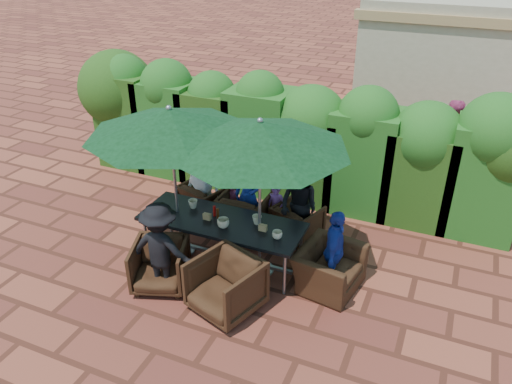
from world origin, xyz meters
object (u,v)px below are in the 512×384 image
at_px(chair_far_right, 298,221).
at_px(chair_far_left, 206,199).
at_px(chair_end_right, 329,262).
at_px(umbrella_right, 260,135).
at_px(chair_far_mid, 245,210).
at_px(umbrella_left, 170,122).
at_px(chair_near_right, 225,284).
at_px(dining_table, 221,224).
at_px(chair_near_left, 160,263).

bearing_deg(chair_far_right, chair_far_left, 18.45).
bearing_deg(chair_end_right, umbrella_right, 102.54).
relative_size(umbrella_right, chair_far_mid, 3.09).
bearing_deg(umbrella_left, chair_far_right, 33.99).
height_order(chair_far_left, chair_near_right, chair_near_right).
height_order(dining_table, chair_near_left, chair_near_left).
bearing_deg(umbrella_left, chair_far_mid, 53.66).
height_order(umbrella_left, chair_end_right, umbrella_left).
bearing_deg(chair_far_mid, umbrella_left, 54.69).
distance_m(dining_table, umbrella_right, 1.66).
bearing_deg(dining_table, chair_far_left, 128.88).
xyz_separation_m(dining_table, umbrella_left, (-0.74, -0.03, 1.54)).
height_order(dining_table, chair_end_right, chair_end_right).
bearing_deg(umbrella_left, chair_near_left, -77.90).
height_order(chair_far_right, chair_near_left, chair_near_left).
distance_m(chair_near_left, chair_near_right, 1.10).
xyz_separation_m(chair_far_right, chair_near_right, (-0.33, -2.01, 0.08)).
bearing_deg(dining_table, chair_far_right, 50.48).
relative_size(chair_far_left, chair_end_right, 0.80).
bearing_deg(umbrella_right, chair_near_right, -94.91).
bearing_deg(chair_near_right, umbrella_left, 162.38).
xyz_separation_m(umbrella_right, chair_end_right, (1.06, 0.06, -1.80)).
relative_size(chair_far_right, chair_near_left, 0.91).
bearing_deg(chair_near_right, umbrella_right, 103.52).
relative_size(umbrella_left, chair_near_left, 3.18).
height_order(chair_far_left, chair_end_right, chair_end_right).
xyz_separation_m(umbrella_left, chair_near_left, (0.18, -0.84, -1.83)).
distance_m(umbrella_left, chair_far_right, 2.68).
height_order(chair_near_left, chair_end_right, chair_end_right).
relative_size(dining_table, chair_far_left, 3.32).
distance_m(chair_far_right, chair_near_left, 2.39).
distance_m(umbrella_right, chair_far_right, 2.14).
distance_m(chair_far_mid, chair_far_right, 0.90).
height_order(chair_far_right, chair_near_right, chair_near_right).
bearing_deg(chair_end_right, chair_far_mid, 72.66).
relative_size(chair_far_left, chair_far_right, 1.08).
distance_m(umbrella_left, umbrella_right, 1.36).
distance_m(chair_far_left, chair_far_right, 1.72).
bearing_deg(chair_far_right, umbrella_left, 52.88).
relative_size(umbrella_left, chair_far_mid, 3.06).
relative_size(dining_table, chair_near_right, 2.91).
height_order(umbrella_right, chair_far_right, umbrella_right).
bearing_deg(dining_table, chair_near_left, -122.62).
bearing_deg(umbrella_right, chair_end_right, 3.13).
bearing_deg(dining_table, umbrella_left, -177.44).
relative_size(umbrella_right, chair_far_left, 3.29).
relative_size(umbrella_left, chair_far_right, 3.50).
height_order(dining_table, chair_far_mid, chair_far_mid).
xyz_separation_m(dining_table, chair_far_right, (0.86, 1.05, -0.32)).
bearing_deg(chair_far_mid, chair_far_left, -7.79).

